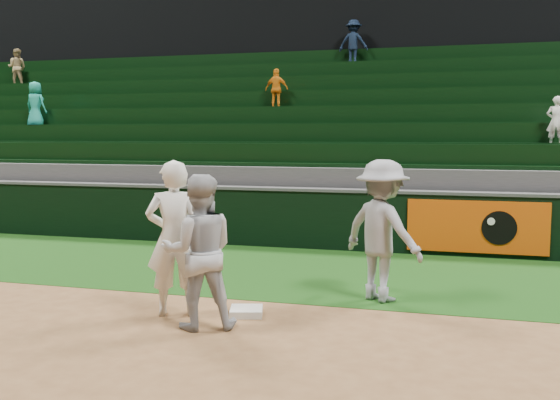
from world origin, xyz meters
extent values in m
plane|color=brown|center=(0.00, 0.00, 0.00)|extent=(70.00, 70.00, 0.00)
cube|color=#11360D|center=(0.00, 3.00, 0.00)|extent=(36.00, 4.20, 0.01)
cube|color=black|center=(0.00, 17.45, 6.00)|extent=(40.00, 12.00, 12.00)
cube|color=silver|center=(-0.02, 0.23, 0.05)|extent=(0.51, 0.51, 0.09)
imported|color=white|center=(-0.91, -0.02, 1.01)|extent=(0.86, 0.70, 2.03)
imported|color=#ADB1B9|center=(-0.40, -0.42, 0.94)|extent=(1.12, 1.02, 1.88)
imported|color=#90939C|center=(1.60, 1.42, 1.01)|extent=(1.48, 1.32, 1.99)
cube|color=black|center=(0.00, 5.20, 0.60)|extent=(36.00, 0.35, 1.20)
cube|color=#D84C0A|center=(3.00, 5.01, 0.60)|extent=(2.60, 0.05, 1.00)
cylinder|color=black|center=(3.40, 4.98, 0.60)|extent=(0.64, 0.02, 0.64)
cylinder|color=white|center=(3.25, 4.96, 0.72)|extent=(0.14, 0.02, 0.14)
cube|color=#424244|center=(0.00, 5.20, 1.22)|extent=(36.00, 0.40, 0.06)
cube|color=#3B3B3E|center=(0.00, 5.92, 0.82)|extent=(36.00, 0.85, 1.65)
cube|color=black|center=(0.00, 6.18, 1.90)|extent=(36.00, 0.14, 0.50)
cube|color=black|center=(0.00, 6.01, 1.69)|extent=(36.00, 0.45, 0.08)
cube|color=#3B3B3E|center=(0.00, 6.78, 1.05)|extent=(36.00, 0.85, 2.10)
cube|color=black|center=(0.00, 7.03, 2.35)|extent=(36.00, 0.14, 0.50)
cube|color=black|center=(0.00, 6.86, 2.14)|extent=(36.00, 0.45, 0.08)
cube|color=#3B3B3E|center=(0.00, 7.62, 1.27)|extent=(36.00, 0.85, 2.55)
cube|color=black|center=(0.00, 7.88, 2.80)|extent=(36.00, 0.14, 0.50)
cube|color=black|center=(0.00, 7.71, 2.59)|extent=(36.00, 0.45, 0.08)
cube|color=#3B3B3E|center=(0.00, 8.47, 1.50)|extent=(36.00, 0.85, 3.00)
cube|color=black|center=(0.00, 8.73, 3.25)|extent=(36.00, 0.14, 0.50)
cube|color=black|center=(0.00, 8.56, 3.04)|extent=(36.00, 0.45, 0.08)
cube|color=#3B3B3E|center=(0.00, 9.32, 1.73)|extent=(36.00, 0.85, 3.45)
cube|color=black|center=(0.00, 9.58, 3.70)|extent=(36.00, 0.14, 0.50)
cube|color=black|center=(0.00, 9.41, 3.49)|extent=(36.00, 0.45, 0.08)
cube|color=#3B3B3E|center=(0.00, 10.18, 1.95)|extent=(36.00, 0.85, 3.90)
cube|color=black|center=(0.00, 10.43, 4.15)|extent=(36.00, 0.14, 0.50)
cube|color=black|center=(0.00, 10.26, 3.94)|extent=(36.00, 0.45, 0.08)
cube|color=#3B3B3E|center=(0.00, 11.02, 2.17)|extent=(36.00, 0.85, 4.35)
cube|color=black|center=(0.00, 11.28, 4.60)|extent=(36.00, 0.14, 0.50)
cube|color=black|center=(0.00, 11.11, 4.39)|extent=(36.00, 0.45, 0.08)
imported|color=#198C7B|center=(-8.61, 7.58, 3.17)|extent=(0.64, 0.45, 1.25)
imported|color=orange|center=(-1.94, 8.43, 3.53)|extent=(0.63, 0.30, 1.05)
imported|color=white|center=(4.56, 6.73, 2.62)|extent=(0.42, 0.31, 1.04)
imported|color=#9F8A5D|center=(-11.17, 10.13, 4.51)|extent=(0.68, 0.59, 1.21)
imported|color=black|center=(-0.36, 10.98, 5.00)|extent=(0.87, 0.53, 1.30)
camera|label=1|loc=(2.54, -7.31, 2.35)|focal=40.00mm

